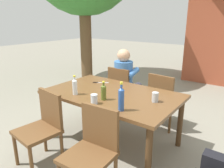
% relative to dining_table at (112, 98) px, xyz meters
% --- Properties ---
extents(ground_plane, '(24.00, 24.00, 0.00)m').
position_rel_dining_table_xyz_m(ground_plane, '(0.00, 0.00, -0.65)').
color(ground_plane, gray).
extents(dining_table, '(1.74, 1.07, 0.73)m').
position_rel_dining_table_xyz_m(dining_table, '(0.00, 0.00, 0.00)').
color(dining_table, brown).
rests_on(dining_table, ground_plane).
extents(chair_far_left, '(0.45, 0.45, 0.87)m').
position_rel_dining_table_xyz_m(chair_far_left, '(-0.39, 0.83, -0.16)').
color(chair_far_left, brown).
rests_on(chair_far_left, ground_plane).
extents(chair_far_right, '(0.49, 0.49, 0.87)m').
position_rel_dining_table_xyz_m(chair_far_right, '(0.38, 0.83, -0.16)').
color(chair_far_right, brown).
rests_on(chair_far_right, ground_plane).
extents(chair_near_right, '(0.47, 0.47, 0.87)m').
position_rel_dining_table_xyz_m(chair_near_right, '(0.39, -0.83, -0.16)').
color(chair_near_right, brown).
rests_on(chair_near_right, ground_plane).
extents(chair_near_left, '(0.49, 0.49, 0.87)m').
position_rel_dining_table_xyz_m(chair_near_left, '(-0.38, -0.83, -0.16)').
color(chair_near_left, brown).
rests_on(chair_near_left, ground_plane).
extents(person_in_white_shirt, '(0.47, 0.61, 1.18)m').
position_rel_dining_table_xyz_m(person_in_white_shirt, '(-0.39, 0.94, 0.00)').
color(person_in_white_shirt, '#3D70B2').
rests_on(person_in_white_shirt, ground_plane).
extents(bottle_blue, '(0.06, 0.06, 0.32)m').
position_rel_dining_table_xyz_m(bottle_blue, '(0.42, -0.40, 0.21)').
color(bottle_blue, '#2D56A3').
rests_on(bottle_blue, dining_table).
extents(bottle_olive, '(0.06, 0.06, 0.23)m').
position_rel_dining_table_xyz_m(bottle_olive, '(0.07, -0.27, 0.18)').
color(bottle_olive, '#566623').
rests_on(bottle_olive, dining_table).
extents(bottle_clear, '(0.06, 0.06, 0.25)m').
position_rel_dining_table_xyz_m(bottle_clear, '(-0.34, -0.34, 0.19)').
color(bottle_clear, white).
rests_on(bottle_clear, dining_table).
extents(cup_steel, '(0.08, 0.08, 0.12)m').
position_rel_dining_table_xyz_m(cup_steel, '(0.60, 0.04, 0.13)').
color(cup_steel, '#B2B7BC').
rests_on(cup_steel, dining_table).
extents(cup_glass, '(0.08, 0.08, 0.11)m').
position_rel_dining_table_xyz_m(cup_glass, '(0.06, -0.43, 0.13)').
color(cup_glass, silver).
rests_on(cup_glass, dining_table).
extents(table_knife, '(0.21, 0.15, 0.01)m').
position_rel_dining_table_xyz_m(table_knife, '(-0.42, 0.25, 0.08)').
color(table_knife, silver).
rests_on(table_knife, dining_table).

